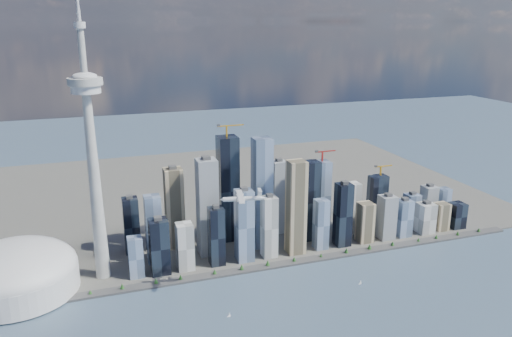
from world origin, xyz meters
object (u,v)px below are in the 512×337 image
object	(u,v)px
airplane	(243,198)
sailboat_west	(229,315)
sailboat_east	(360,283)
dome_stadium	(16,272)
needle_tower	(92,152)

from	to	relation	value
airplane	sailboat_west	world-z (taller)	airplane
sailboat_east	dome_stadium	bearing A→B (deg)	160.08
needle_tower	airplane	xyz separation A→B (m)	(223.47, -140.42, -60.20)
needle_tower	sailboat_east	size ratio (longest dim) A/B	63.49
airplane	sailboat_east	size ratio (longest dim) A/B	8.50
needle_tower	sailboat_west	bearing A→B (deg)	-46.87
sailboat_west	sailboat_east	bearing A→B (deg)	-0.05
needle_tower	airplane	distance (m)	270.71
sailboat_west	sailboat_east	world-z (taller)	sailboat_east
sailboat_east	sailboat_west	bearing A→B (deg)	-178.74
dome_stadium	sailboat_west	bearing A→B (deg)	-29.83
needle_tower	sailboat_west	size ratio (longest dim) A/B	64.19
dome_stadium	sailboat_east	bearing A→B (deg)	-15.79
dome_stadium	airplane	world-z (taller)	airplane
needle_tower	sailboat_west	world-z (taller)	needle_tower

